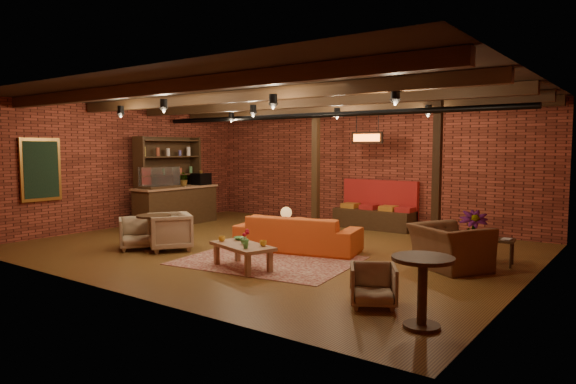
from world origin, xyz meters
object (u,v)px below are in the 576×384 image
Objects in this scene: sofa at (298,233)px; round_table_left at (154,226)px; armchair_a at (137,231)px; side_table_book at (502,241)px; side_table_lamp at (286,215)px; armchair_right at (450,240)px; coffee_table at (242,247)px; round_table_right at (423,281)px; armchair_far at (373,283)px; plant_tall at (474,185)px; armchair_b at (169,230)px.

sofa is 3.42× the size of round_table_left.
side_table_book is at bearing -31.20° from armchair_a.
side_table_lamp is 3.81m from armchair_right.
side_table_lamp is 0.67× the size of armchair_right.
armchair_a is 1.48× the size of side_table_book.
coffee_table is at bearing -2.83° from round_table_left.
side_table_lamp is at bearing 109.13° from coffee_table.
round_table_left is 0.86× the size of round_table_right.
round_table_left is at bearing -40.36° from armchair_a.
armchair_far is (5.72, -0.59, -0.06)m from armchair_a.
armchair_far is (-0.85, 0.43, -0.26)m from round_table_right.
armchair_far is (3.65, -3.01, -0.30)m from side_table_lamp.
armchair_right is (5.85, 2.06, 0.15)m from armchair_a.
sofa is 3.52m from plant_tall.
armchair_right is 2.39× the size of side_table_book.
armchair_a is at bearing 143.53° from armchair_far.
armchair_right reaches higher than armchair_far.
coffee_table is 2.87m from armchair_far.
armchair_far is (-0.78, -3.48, -0.13)m from side_table_book.
plant_tall is at bearing 98.53° from round_table_right.
coffee_table is 2.30m from armchair_b.
round_table_right is at bearing -15.27° from coffee_table.
armchair_a is 6.64m from round_table_right.
side_table_book is 3.91m from round_table_right.
side_table_lamp is at bearing -5.60° from armchair_a.
plant_tall is at bearing 44.19° from coffee_table.
plant_tall is (3.15, 1.16, 1.05)m from sofa.
armchair_a reaches higher than coffee_table.
coffee_table is at bearing -135.81° from plant_tall.
side_table_book is at bearing 90.92° from round_table_right.
plant_tall is (0.12, 0.90, 0.90)m from armchair_right.
side_table_lamp is 1.29× the size of armchair_far.
coffee_table is at bearing -55.54° from armchair_a.
round_table_left is 0.26× the size of plant_tall.
plant_tall reaches higher than round_table_left.
round_table_right is at bearing -10.33° from round_table_left.
sofa is at bearing -159.78° from plant_tall.
armchair_far is at bearing -61.09° from armchair_a.
sofa is 3.42× the size of armchair_a.
round_table_right is (0.06, -3.91, 0.13)m from side_table_book.
armchair_b reaches higher than round_table_left.
round_table_right reaches higher than armchair_b.
armchair_a is at bearing 19.39° from sofa.
armchair_b is 0.71× the size of armchair_right.
round_table_right is (6.56, -1.01, 0.20)m from armchair_a.
side_table_book is 0.81× the size of armchair_far.
round_table_right is at bearing 129.95° from sofa.
round_table_left reaches higher than armchair_far.
plant_tall is (-0.53, 0.06, 0.97)m from side_table_book.
side_table_lamp is (-0.76, 0.63, 0.24)m from sofa.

